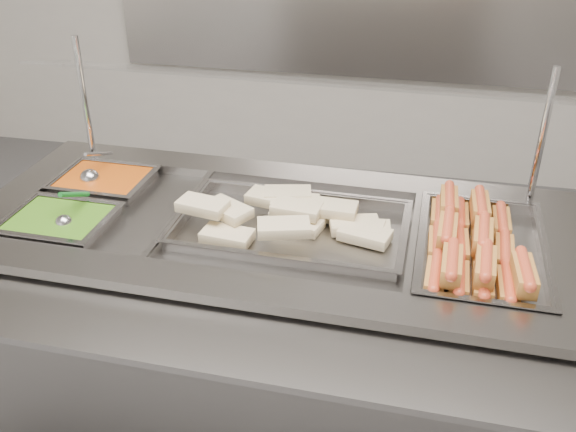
% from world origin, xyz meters
% --- Properties ---
extents(steam_counter, '(1.71, 0.79, 0.81)m').
position_xyz_m(steam_counter, '(-0.13, 0.41, 0.40)').
color(steam_counter, slate).
rests_on(steam_counter, ground).
extents(tray_rail, '(1.63, 0.37, 0.05)m').
position_xyz_m(tray_rail, '(-0.14, -0.05, 0.76)').
color(tray_rail, gray).
rests_on(tray_rail, steam_counter).
extents(sneeze_guard, '(1.49, 0.30, 0.40)m').
position_xyz_m(sneeze_guard, '(-0.13, 0.61, 1.14)').
color(sneeze_guard, silver).
rests_on(sneeze_guard, steam_counter).
extents(pan_hotdogs, '(0.32, 0.50, 0.09)m').
position_xyz_m(pan_hotdogs, '(0.43, 0.40, 0.77)').
color(pan_hotdogs, gray).
rests_on(pan_hotdogs, steam_counter).
extents(pan_wraps, '(0.62, 0.37, 0.06)m').
position_xyz_m(pan_wraps, '(-0.08, 0.41, 0.78)').
color(pan_wraps, gray).
rests_on(pan_wraps, steam_counter).
extents(pan_beans, '(0.28, 0.22, 0.09)m').
position_xyz_m(pan_beans, '(-0.71, 0.55, 0.77)').
color(pan_beans, gray).
rests_on(pan_beans, steam_counter).
extents(pan_peas, '(0.28, 0.22, 0.09)m').
position_xyz_m(pan_peas, '(-0.72, 0.29, 0.77)').
color(pan_peas, gray).
rests_on(pan_peas, steam_counter).
extents(hotdogs_in_buns, '(0.25, 0.48, 0.11)m').
position_xyz_m(hotdogs_in_buns, '(0.40, 0.39, 0.82)').
color(hotdogs_in_buns, '#A46522').
rests_on(hotdogs_in_buns, pan_hotdogs).
extents(tortilla_wraps, '(0.60, 0.33, 0.09)m').
position_xyz_m(tortilla_wraps, '(-0.06, 0.43, 0.82)').
color(tortilla_wraps, '#C5B384').
rests_on(tortilla_wraps, pan_wraps).
extents(ladle, '(0.06, 0.18, 0.12)m').
position_xyz_m(ladle, '(-0.75, 0.54, 0.82)').
color(ladle, silver).
rests_on(ladle, pan_beans).
extents(serving_spoon, '(0.05, 0.17, 0.12)m').
position_xyz_m(serving_spoon, '(-0.69, 0.29, 0.82)').
color(serving_spoon, silver).
rests_on(serving_spoon, pan_peas).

